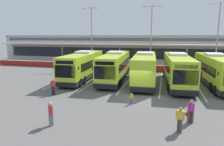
% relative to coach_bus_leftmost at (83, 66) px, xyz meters
% --- Properties ---
extents(ground_plane, '(200.00, 200.00, 0.00)m').
position_rel_coach_bus_leftmost_xyz_m(ground_plane, '(8.39, -6.17, -1.79)').
color(ground_plane, '#605E5B').
extents(terminal_building, '(70.00, 13.00, 6.00)m').
position_rel_coach_bus_leftmost_xyz_m(terminal_building, '(8.39, 20.73, 1.23)').
color(terminal_building, beige).
rests_on(terminal_building, ground).
extents(red_barrier_wall, '(60.00, 0.40, 1.10)m').
position_rel_coach_bus_leftmost_xyz_m(red_barrier_wall, '(8.39, 8.33, -1.23)').
color(red_barrier_wall, maroon).
rests_on(red_barrier_wall, ground).
extents(coach_bus_leftmost, '(3.55, 12.29, 3.78)m').
position_rel_coach_bus_leftmost_xyz_m(coach_bus_leftmost, '(0.00, 0.00, 0.00)').
color(coach_bus_leftmost, '#B7DB2D').
rests_on(coach_bus_leftmost, ground).
extents(coach_bus_left_centre, '(3.55, 12.29, 3.78)m').
position_rel_coach_bus_leftmost_xyz_m(coach_bus_left_centre, '(4.40, 0.38, 0.00)').
color(coach_bus_left_centre, '#B7DB2D').
rests_on(coach_bus_left_centre, ground).
extents(coach_bus_centre, '(3.55, 12.29, 3.78)m').
position_rel_coach_bus_leftmost_xyz_m(coach_bus_centre, '(8.39, 0.09, 0.00)').
color(coach_bus_centre, '#B7DB2D').
rests_on(coach_bus_centre, ground).
extents(coach_bus_right_centre, '(3.55, 12.29, 3.78)m').
position_rel_coach_bus_leftmost_xyz_m(coach_bus_right_centre, '(12.37, -0.08, 0.00)').
color(coach_bus_right_centre, '#B7DB2D').
rests_on(coach_bus_right_centre, ground).
extents(coach_bus_rightmost, '(3.55, 12.29, 3.78)m').
position_rel_coach_bus_leftmost_xyz_m(coach_bus_rightmost, '(16.75, 0.50, 0.00)').
color(coach_bus_rightmost, '#B7DB2D').
rests_on(coach_bus_rightmost, ground).
extents(bay_stripe_far_west, '(0.14, 13.00, 0.01)m').
position_rel_coach_bus_leftmost_xyz_m(bay_stripe_far_west, '(-2.11, -0.17, -1.78)').
color(bay_stripe_far_west, silver).
rests_on(bay_stripe_far_west, ground).
extents(bay_stripe_west, '(0.14, 13.00, 0.01)m').
position_rel_coach_bus_leftmost_xyz_m(bay_stripe_west, '(2.09, -0.17, -1.78)').
color(bay_stripe_west, silver).
rests_on(bay_stripe_west, ground).
extents(bay_stripe_mid_west, '(0.14, 13.00, 0.01)m').
position_rel_coach_bus_leftmost_xyz_m(bay_stripe_mid_west, '(6.29, -0.17, -1.78)').
color(bay_stripe_mid_west, silver).
rests_on(bay_stripe_mid_west, ground).
extents(bay_stripe_centre, '(0.14, 13.00, 0.01)m').
position_rel_coach_bus_leftmost_xyz_m(bay_stripe_centre, '(10.49, -0.17, -1.78)').
color(bay_stripe_centre, silver).
rests_on(bay_stripe_centre, ground).
extents(bay_stripe_mid_east, '(0.14, 13.00, 0.01)m').
position_rel_coach_bus_leftmost_xyz_m(bay_stripe_mid_east, '(14.69, -0.17, -1.78)').
color(bay_stripe_mid_east, silver).
rests_on(bay_stripe_mid_east, ground).
extents(pedestrian_with_handbag, '(0.61, 0.51, 1.62)m').
position_rel_coach_bus_leftmost_xyz_m(pedestrian_with_handbag, '(12.69, -11.62, -0.93)').
color(pedestrian_with_handbag, '#4C4238').
rests_on(pedestrian_with_handbag, ground).
extents(pedestrian_in_dark_coat, '(0.48, 0.41, 1.62)m').
position_rel_coach_bus_leftmost_xyz_m(pedestrian_in_dark_coat, '(0.13, -8.05, -0.91)').
color(pedestrian_in_dark_coat, black).
rests_on(pedestrian_in_dark_coat, ground).
extents(pedestrian_child, '(0.29, 0.26, 1.00)m').
position_rel_coach_bus_leftmost_xyz_m(pedestrian_child, '(8.18, -8.84, -1.24)').
color(pedestrian_child, slate).
rests_on(pedestrian_child, ground).
extents(pedestrian_near_bin, '(0.44, 0.45, 1.62)m').
position_rel_coach_bus_leftmost_xyz_m(pedestrian_near_bin, '(3.76, -14.45, -0.91)').
color(pedestrian_near_bin, slate).
rests_on(pedestrian_near_bin, ground).
extents(pedestrian_approaching_bus, '(0.54, 0.36, 1.62)m').
position_rel_coach_bus_leftmost_xyz_m(pedestrian_approaching_bus, '(11.91, -13.23, -0.91)').
color(pedestrian_approaching_bus, '#4C4238').
rests_on(pedestrian_approaching_bus, ground).
extents(lamp_post_west, '(3.24, 0.28, 11.00)m').
position_rel_coach_bus_leftmost_xyz_m(lamp_post_west, '(-2.54, 10.42, 4.50)').
color(lamp_post_west, '#9E9EA3').
rests_on(lamp_post_west, ground).
extents(lamp_post_centre, '(3.24, 0.28, 11.00)m').
position_rel_coach_bus_leftmost_xyz_m(lamp_post_centre, '(8.29, 11.02, 4.50)').
color(lamp_post_centre, '#9E9EA3').
rests_on(lamp_post_centre, ground).
extents(lamp_post_east, '(3.24, 0.28, 11.00)m').
position_rel_coach_bus_leftmost_xyz_m(lamp_post_east, '(18.73, 10.12, 4.50)').
color(lamp_post_east, '#9E9EA3').
rests_on(lamp_post_east, ground).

